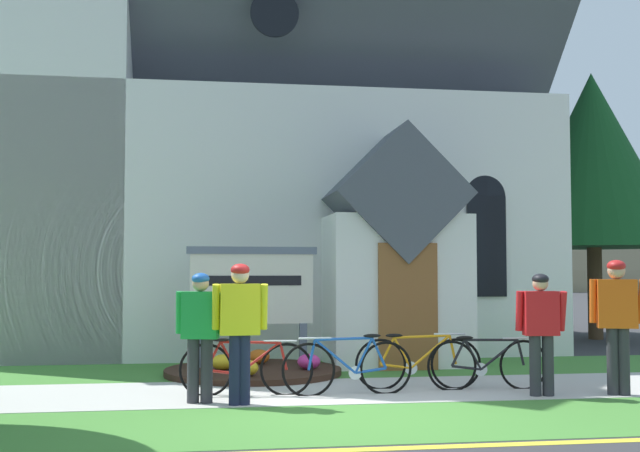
{
  "coord_description": "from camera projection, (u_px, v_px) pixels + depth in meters",
  "views": [
    {
      "loc": [
        -1.8,
        -9.05,
        1.65
      ],
      "look_at": [
        0.0,
        2.82,
        2.31
      ],
      "focal_mm": 44.78,
      "sensor_mm": 36.0,
      "label": 1
    }
  ],
  "objects": [
    {
      "name": "sidewalk_slab",
      "position": [
        298.0,
        391.0,
        10.8
      ],
      "size": [
        32.0,
        2.3,
        0.01
      ],
      "primitive_type": "cube",
      "color": "#B7B5AD",
      "rests_on": "ground"
    },
    {
      "name": "ground",
      "position": [
        309.0,
        371.0,
        13.07
      ],
      "size": [
        140.0,
        140.0,
        0.0
      ],
      "primitive_type": "plane",
      "color": "#333335"
    },
    {
      "name": "cyclist_in_green_jersey",
      "position": [
        200.0,
        328.0,
        9.89
      ],
      "size": [
        0.61,
        0.4,
        1.61
      ],
      "color": "#2D2D33",
      "rests_on": "ground"
    },
    {
      "name": "bicycle_red",
      "position": [
        487.0,
        364.0,
        10.99
      ],
      "size": [
        1.72,
        0.1,
        0.76
      ],
      "color": "black",
      "rests_on": "ground"
    },
    {
      "name": "curb_paint_stripe",
      "position": [
        346.0,
        450.0,
        7.3
      ],
      "size": [
        28.0,
        0.16,
        0.01
      ],
      "primitive_type": "cube",
      "color": "yellow",
      "rests_on": "ground"
    },
    {
      "name": "distant_hill",
      "position": [
        272.0,
        288.0,
        71.78
      ],
      "size": [
        97.79,
        36.47,
        24.92
      ],
      "primitive_type": "ellipsoid",
      "color": "#847A5B",
      "rests_on": "ground"
    },
    {
      "name": "bicycle_yellow",
      "position": [
        348.0,
        367.0,
        10.53
      ],
      "size": [
        1.77,
        0.11,
        0.82
      ],
      "color": "black",
      "rests_on": "ground"
    },
    {
      "name": "church_building",
      "position": [
        236.0,
        129.0,
        18.18
      ],
      "size": [
        12.04,
        9.91,
        13.83
      ],
      "color": "white",
      "rests_on": "ground"
    },
    {
      "name": "cyclist_in_blue_jersey",
      "position": [
        541.0,
        325.0,
        10.45
      ],
      "size": [
        0.62,
        0.3,
        1.6
      ],
      "color": "#2D2D33",
      "rests_on": "ground"
    },
    {
      "name": "church_lawn",
      "position": [
        280.0,
        370.0,
        13.15
      ],
      "size": [
        24.0,
        2.47,
        0.01
      ],
      "primitive_type": "cube",
      "color": "#427F33",
      "rests_on": "ground"
    },
    {
      "name": "roadside_conifer",
      "position": [
        593.0,
        160.0,
        19.27
      ],
      "size": [
        4.12,
        4.12,
        6.44
      ],
      "color": "#4C3823",
      "rests_on": "ground"
    },
    {
      "name": "cyclist_in_white_jersey",
      "position": [
        617.0,
        314.0,
        10.53
      ],
      "size": [
        0.62,
        0.43,
        1.78
      ],
      "color": "#2D2D33",
      "rests_on": "ground"
    },
    {
      "name": "cyclist_in_orange_jersey",
      "position": [
        240.0,
        321.0,
        9.76
      ],
      "size": [
        0.68,
        0.29,
        1.73
      ],
      "color": "#191E38",
      "rests_on": "ground"
    },
    {
      "name": "church_sign",
      "position": [
        252.0,
        289.0,
        12.96
      ],
      "size": [
        2.13,
        0.23,
        2.03
      ],
      "color": "slate",
      "rests_on": "ground"
    },
    {
      "name": "grass_verge",
      "position": [
        324.0,
        423.0,
        8.55
      ],
      "size": [
        32.0,
        2.25,
        0.01
      ],
      "primitive_type": "cube",
      "color": "#427F33",
      "rests_on": "ground"
    },
    {
      "name": "bicycle_orange",
      "position": [
        246.0,
        368.0,
        10.49
      ],
      "size": [
        1.76,
        0.22,
        0.78
      ],
      "color": "black",
      "rests_on": "ground"
    },
    {
      "name": "bicycle_black",
      "position": [
        418.0,
        362.0,
        11.08
      ],
      "size": [
        1.77,
        0.2,
        0.79
      ],
      "color": "black",
      "rests_on": "ground"
    },
    {
      "name": "flower_bed",
      "position": [
        254.0,
        370.0,
        12.55
      ],
      "size": [
        2.79,
        2.79,
        0.34
      ],
      "color": "#382319",
      "rests_on": "ground"
    }
  ]
}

